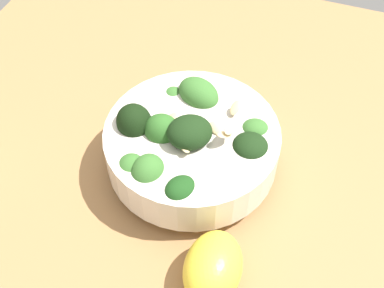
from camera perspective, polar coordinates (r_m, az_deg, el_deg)
ground_plane at (r=59.45cm, az=-0.72°, el=-2.93°), size 71.61×71.61×4.67cm
bowl_of_broccoli at (r=53.54cm, az=-0.23°, el=0.04°), size 18.66×18.58×9.11cm
lemon_wedge at (r=47.63cm, az=2.38°, el=-13.88°), size 7.78×5.82×5.10cm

